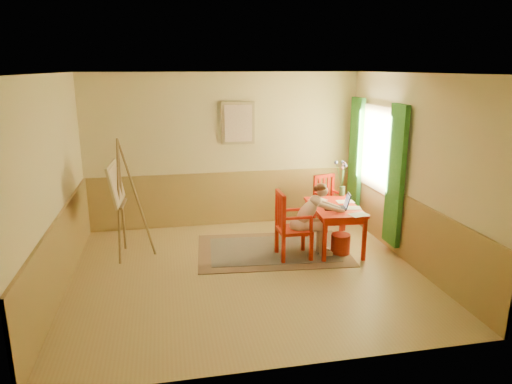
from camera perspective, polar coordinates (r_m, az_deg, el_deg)
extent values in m
cube|color=tan|center=(6.85, -1.17, -9.89)|extent=(5.00, 4.50, 0.02)
cube|color=white|center=(6.21, -1.32, 14.43)|extent=(5.00, 4.50, 0.02)
cube|color=#E1CC89|center=(8.57, -3.88, 5.09)|extent=(5.00, 0.02, 2.80)
cube|color=#E1CC89|center=(4.27, 4.07, -5.23)|extent=(5.00, 0.02, 2.80)
cube|color=#E1CC89|center=(6.45, -23.76, 0.52)|extent=(0.02, 4.50, 2.80)
cube|color=#E1CC89|center=(7.24, 18.74, 2.47)|extent=(0.02, 4.50, 2.80)
cube|color=tan|center=(8.74, -3.75, -0.77)|extent=(5.00, 0.04, 1.00)
cube|color=tan|center=(6.71, -22.70, -6.92)|extent=(0.04, 4.50, 1.00)
cube|color=tan|center=(7.46, 17.96, -4.29)|extent=(0.04, 4.50, 1.00)
cube|color=white|center=(8.15, 14.78, 5.17)|extent=(0.02, 1.00, 1.30)
cube|color=tan|center=(8.14, 14.65, 5.17)|extent=(0.03, 1.12, 1.42)
cube|color=#3E8133|center=(7.49, 16.71, 1.86)|extent=(0.08, 0.45, 2.20)
cube|color=#3E8133|center=(8.87, 12.07, 4.14)|extent=(0.08, 0.45, 2.20)
cube|color=tan|center=(8.49, -2.21, 8.42)|extent=(0.60, 0.04, 0.76)
cube|color=beige|center=(8.46, -2.18, 8.40)|extent=(0.50, 0.02, 0.66)
cube|color=#8C7251|center=(7.61, 2.05, -7.12)|extent=(2.53, 1.80, 0.01)
cube|color=#161D31|center=(7.61, 2.05, -7.06)|extent=(2.10, 1.37, 0.01)
cube|color=red|center=(7.59, 9.60, -1.84)|extent=(0.79, 1.24, 0.04)
cube|color=red|center=(7.61, 9.57, -2.34)|extent=(0.68, 1.13, 0.10)
cube|color=red|center=(7.12, 8.38, -6.00)|extent=(0.06, 0.06, 0.68)
cube|color=red|center=(7.31, 13.11, -5.67)|extent=(0.06, 0.06, 0.68)
cube|color=red|center=(8.12, 6.22, -3.25)|extent=(0.06, 0.06, 0.68)
cube|color=red|center=(8.29, 10.42, -3.03)|extent=(0.06, 0.06, 0.68)
cube|color=red|center=(7.21, 4.65, -4.63)|extent=(0.49, 0.47, 0.05)
cube|color=red|center=(7.06, 3.36, -7.14)|extent=(0.05, 0.05, 0.43)
cube|color=red|center=(7.17, 6.76, -6.84)|extent=(0.05, 0.05, 0.43)
cube|color=red|center=(7.43, 2.54, -5.97)|extent=(0.05, 0.05, 0.43)
cube|color=red|center=(7.54, 5.77, -5.70)|extent=(0.05, 0.05, 0.43)
cube|color=red|center=(6.87, 3.44, -2.84)|extent=(0.05, 0.05, 0.59)
cube|color=red|center=(7.25, 2.59, -1.86)|extent=(0.05, 0.05, 0.59)
cube|color=red|center=(6.98, 3.03, -0.30)|extent=(0.06, 0.47, 0.06)
cube|color=red|center=(6.96, 3.22, -2.72)|extent=(0.03, 0.05, 0.48)
cube|color=red|center=(7.06, 3.00, -2.46)|extent=(0.03, 0.05, 0.48)
cube|color=red|center=(7.16, 2.79, -2.21)|extent=(0.03, 0.05, 0.48)
cube|color=red|center=(6.94, 5.17, -3.19)|extent=(0.44, 0.05, 0.04)
cube|color=red|center=(7.04, 6.77, -3.97)|extent=(0.04, 0.04, 0.23)
cube|color=red|center=(7.32, 4.24, -2.19)|extent=(0.44, 0.05, 0.04)
cube|color=red|center=(7.41, 5.77, -2.96)|extent=(0.04, 0.04, 0.23)
cube|color=red|center=(8.57, 8.96, -1.80)|extent=(0.53, 0.54, 0.04)
cube|color=red|center=(8.70, 7.11, -3.01)|extent=(0.06, 0.06, 0.40)
cube|color=red|center=(8.38, 8.58, -3.77)|extent=(0.06, 0.06, 0.40)
cube|color=red|center=(8.90, 9.20, -2.67)|extent=(0.06, 0.06, 0.40)
cube|color=red|center=(8.59, 10.71, -3.40)|extent=(0.06, 0.06, 0.40)
cube|color=red|center=(8.55, 7.22, 0.26)|extent=(0.06, 0.06, 0.54)
cube|color=red|center=(8.76, 9.34, 0.53)|extent=(0.06, 0.06, 0.54)
cube|color=red|center=(8.60, 8.36, 1.95)|extent=(0.43, 0.15, 0.06)
cube|color=red|center=(8.61, 7.75, 0.23)|extent=(0.05, 0.04, 0.44)
cube|color=red|center=(8.66, 8.29, 0.30)|extent=(0.05, 0.04, 0.44)
cube|color=red|center=(8.71, 8.83, 0.37)|extent=(0.05, 0.04, 0.44)
cube|color=red|center=(8.41, 7.94, -0.41)|extent=(0.14, 0.40, 0.03)
cube|color=red|center=(8.28, 8.63, -1.45)|extent=(0.05, 0.05, 0.22)
cube|color=red|center=(8.62, 10.08, -0.12)|extent=(0.14, 0.40, 0.03)
cube|color=red|center=(8.49, 10.79, -1.13)|extent=(0.05, 0.05, 0.22)
ellipsoid|color=beige|center=(7.22, 5.16, -4.09)|extent=(0.27, 0.33, 0.21)
cylinder|color=beige|center=(7.21, 6.83, -4.26)|extent=(0.41, 0.15, 0.15)
cylinder|color=beige|center=(7.36, 6.43, -3.85)|extent=(0.41, 0.15, 0.15)
cylinder|color=beige|center=(7.35, 8.22, -5.94)|extent=(0.11, 0.11, 0.47)
cylinder|color=beige|center=(7.50, 7.80, -5.50)|extent=(0.11, 0.11, 0.47)
cube|color=beige|center=(7.46, 8.58, -7.54)|extent=(0.20, 0.08, 0.07)
cube|color=beige|center=(7.60, 8.16, -7.08)|extent=(0.20, 0.08, 0.07)
ellipsoid|color=beige|center=(7.20, 6.25, -2.46)|extent=(0.45, 0.27, 0.49)
ellipsoid|color=beige|center=(7.19, 7.33, -1.05)|extent=(0.19, 0.28, 0.17)
sphere|color=beige|center=(7.18, 8.11, 0.15)|extent=(0.19, 0.19, 0.19)
ellipsoid|color=#5D3218|center=(7.16, 7.98, 0.56)|extent=(0.18, 0.18, 0.13)
sphere|color=#5D3218|center=(7.14, 7.42, 0.45)|extent=(0.10, 0.10, 0.10)
cylinder|color=beige|center=(7.11, 8.34, -1.69)|extent=(0.21, 0.10, 0.14)
cylinder|color=beige|center=(7.22, 9.82, -2.13)|extent=(0.28, 0.13, 0.16)
sphere|color=beige|center=(7.14, 9.02, -1.90)|extent=(0.08, 0.08, 0.08)
sphere|color=beige|center=(7.30, 10.61, -2.35)|extent=(0.07, 0.07, 0.07)
cylinder|color=beige|center=(7.36, 7.63, -1.10)|extent=(0.21, 0.10, 0.14)
cylinder|color=beige|center=(7.43, 9.17, -1.61)|extent=(0.28, 0.13, 0.16)
sphere|color=beige|center=(7.40, 8.24, -1.26)|extent=(0.08, 0.08, 0.08)
sphere|color=beige|center=(7.46, 10.10, -1.96)|extent=(0.07, 0.07, 0.07)
cube|color=#1E2338|center=(7.44, 9.59, -1.94)|extent=(0.38, 0.30, 0.02)
cube|color=#2D3342|center=(7.44, 9.59, -1.91)|extent=(0.32, 0.24, 0.00)
cube|color=#1E2338|center=(7.45, 11.13, -1.04)|extent=(0.12, 0.25, 0.23)
cube|color=#99BFF2|center=(7.44, 11.04, -1.08)|extent=(0.09, 0.21, 0.18)
cube|color=white|center=(7.20, 12.50, -2.72)|extent=(0.32, 0.27, 0.00)
cube|color=white|center=(7.85, 10.87, -1.16)|extent=(0.30, 0.22, 0.00)
cube|color=white|center=(7.87, 7.60, -0.98)|extent=(0.34, 0.30, 0.00)
cube|color=white|center=(7.53, 11.65, -1.91)|extent=(0.32, 0.25, 0.00)
cylinder|color=#3F724C|center=(8.19, 10.48, 0.11)|extent=(0.13, 0.13, 0.16)
cylinder|color=#3F7233|center=(8.15, 10.13, 2.06)|extent=(0.11, 0.10, 0.44)
sphere|color=#728CD8|center=(8.13, 9.77, 3.60)|extent=(0.08, 0.08, 0.07)
cylinder|color=#3F7233|center=(8.08, 10.64, 2.00)|extent=(0.03, 0.11, 0.46)
sphere|color=pink|center=(7.98, 10.79, 3.51)|extent=(0.06, 0.06, 0.05)
cylinder|color=#3F7233|center=(8.15, 10.52, 1.69)|extent=(0.01, 0.05, 0.34)
sphere|color=pink|center=(8.14, 10.54, 2.88)|extent=(0.07, 0.07, 0.05)
cylinder|color=#3F7233|center=(8.06, 10.69, 1.85)|extent=(0.02, 0.14, 0.42)
sphere|color=#728CD8|center=(7.95, 10.90, 3.22)|extent=(0.08, 0.08, 0.06)
cylinder|color=#3F7233|center=(8.19, 10.58, 1.88)|extent=(0.06, 0.12, 0.38)
sphere|color=pink|center=(8.20, 10.67, 3.24)|extent=(0.07, 0.07, 0.05)
cylinder|color=#3F7233|center=(8.16, 10.57, 1.87)|extent=(0.04, 0.07, 0.38)
sphere|color=pink|center=(8.15, 10.65, 3.22)|extent=(0.06, 0.06, 0.05)
cylinder|color=#3F7233|center=(8.18, 10.53, 2.09)|extent=(0.04, 0.13, 0.43)
sphere|color=#728CD8|center=(8.20, 10.55, 3.65)|extent=(0.07, 0.07, 0.05)
cylinder|color=red|center=(7.55, 10.30, -6.28)|extent=(0.36, 0.36, 0.32)
cylinder|color=olive|center=(7.26, -16.47, -1.15)|extent=(0.11, 0.34, 1.87)
cylinder|color=olive|center=(7.54, -16.14, -0.52)|extent=(0.07, 0.34, 1.87)
cylinder|color=olive|center=(7.37, -14.37, -0.76)|extent=(0.49, 0.07, 1.87)
cylinder|color=olive|center=(7.42, -16.45, -1.39)|extent=(0.06, 0.52, 0.03)
cube|color=olive|center=(7.41, -15.99, -1.38)|extent=(0.09, 0.57, 0.03)
cube|color=tan|center=(7.35, -16.82, 1.05)|extent=(0.19, 0.83, 0.62)
cube|color=beige|center=(7.34, -16.67, 1.05)|extent=(0.15, 0.75, 0.54)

